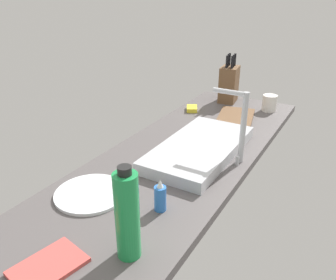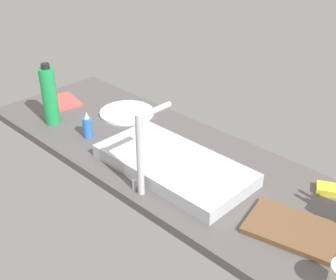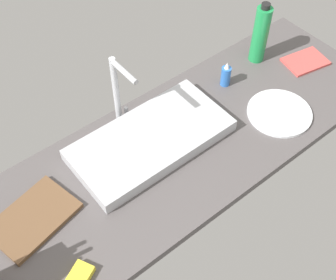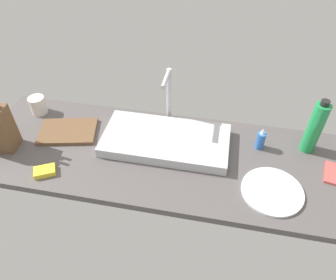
{
  "view_description": "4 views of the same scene",
  "coord_description": "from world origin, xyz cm",
  "views": [
    {
      "loc": [
        119.74,
        63.69,
        73.17
      ],
      "look_at": [
        2.62,
        -4.52,
        10.58
      ],
      "focal_mm": 36.84,
      "sensor_mm": 36.0,
      "label": 1
    },
    {
      "loc": [
        -98.89,
        105.7,
        94.06
      ],
      "look_at": [
        1.8,
        2.72,
        12.09
      ],
      "focal_mm": 46.33,
      "sensor_mm": 36.0,
      "label": 2
    },
    {
      "loc": [
        -66.0,
        -78.76,
        133.4
      ],
      "look_at": [
        -4.17,
        -1.71,
        13.38
      ],
      "focal_mm": 47.54,
      "sensor_mm": 36.0,
      "label": 3
    },
    {
      "loc": [
        17.0,
        -100.93,
        110.45
      ],
      "look_at": [
        -3.66,
        4.64,
        8.82
      ],
      "focal_mm": 34.05,
      "sensor_mm": 36.0,
      "label": 4
    }
  ],
  "objects": [
    {
      "name": "dinner_plate",
      "position": [
        43.93,
        -12.53,
        4.1
      ],
      "size": [
        25.68,
        25.68,
        1.2
      ],
      "primitive_type": "cylinder",
      "color": "white",
      "rests_on": "countertop_slab"
    },
    {
      "name": "cutting_board",
      "position": [
        -54.9,
        5.83,
        4.4
      ],
      "size": [
        30.97,
        24.11,
        1.8
      ],
      "primitive_type": "cube",
      "rotation": [
        0.0,
        0.0,
        0.22
      ],
      "color": "brown",
      "rests_on": "countertop_slab"
    },
    {
      "name": "water_bottle",
      "position": [
        60.92,
        16.91,
        16.78
      ],
      "size": [
        6.76,
        6.76,
        28.06
      ],
      "color": "#1E8E47",
      "rests_on": "countertop_slab"
    },
    {
      "name": "dish_sponge",
      "position": [
        -53.76,
        -21.01,
        4.7
      ],
      "size": [
        10.74,
        9.43,
        2.4
      ],
      "primitive_type": "cube",
      "rotation": [
        0.0,
        0.0,
        0.47
      ],
      "color": "yellow",
      "rests_on": "countertop_slab"
    },
    {
      "name": "faucet",
      "position": [
        -7.05,
        23.57,
        21.47
      ],
      "size": [
        5.5,
        15.09,
        30.5
      ],
      "color": "#B7BABF",
      "rests_on": "countertop_slab"
    },
    {
      "name": "countertop_slab",
      "position": [
        0.0,
        0.0,
        1.75
      ],
      "size": [
        187.57,
        60.33,
        3.5
      ],
      "primitive_type": "cube",
      "color": "#514C4C",
      "rests_on": "ground"
    },
    {
      "name": "coffee_mug",
      "position": [
        -76.5,
        18.36,
        8.24
      ],
      "size": [
        8.31,
        8.31,
        9.48
      ],
      "primitive_type": "cylinder",
      "color": "silver",
      "rests_on": "countertop_slab"
    },
    {
      "name": "sink_basin",
      "position": [
        -5.27,
        7.07,
        6.03
      ],
      "size": [
        59.62,
        29.66,
        5.05
      ],
      "primitive_type": "cube",
      "color": "#B7BABF",
      "rests_on": "countertop_slab"
    },
    {
      "name": "soap_bottle",
      "position": [
        38.81,
        13.59,
        8.42
      ],
      "size": [
        4.09,
        4.09,
        11.62
      ],
      "color": "blue",
      "rests_on": "countertop_slab"
    }
  ]
}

